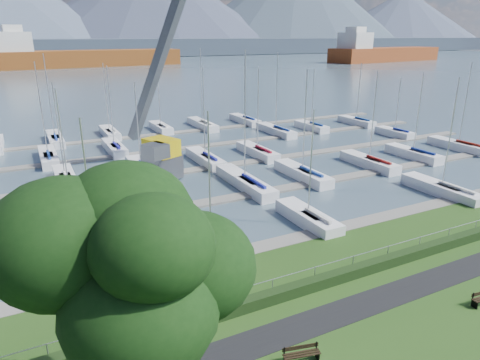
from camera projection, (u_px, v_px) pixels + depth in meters
path at (360, 306)px, 24.14m from camera, size 160.00×2.00×0.04m
water at (45, 63)px, 246.23m from camera, size 800.00×540.00×0.20m
hedge at (332, 279)px, 26.23m from camera, size 80.00×0.70×0.70m
fence at (328, 263)px, 26.29m from camera, size 80.00×0.04×0.04m
foothill at (37, 48)px, 303.25m from camera, size 900.00×80.00×12.00m
docks at (184, 172)px, 48.69m from camera, size 90.00×41.60×0.25m
bench_left at (301, 354)px, 19.93m from camera, size 1.85×0.83×0.85m
tree at (127, 254)px, 13.48m from camera, size 8.11×7.40×11.16m
crane at (161, 126)px, 45.74m from camera, size 7.64×12.95×22.35m
cargo_ship_mid at (79, 59)px, 210.26m from camera, size 93.02×26.57×21.50m
cargo_ship_east at (381, 54)px, 253.40m from camera, size 81.00×27.84×21.50m
sailboat_fleet at (143, 120)px, 48.14m from camera, size 75.45×49.66×13.80m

